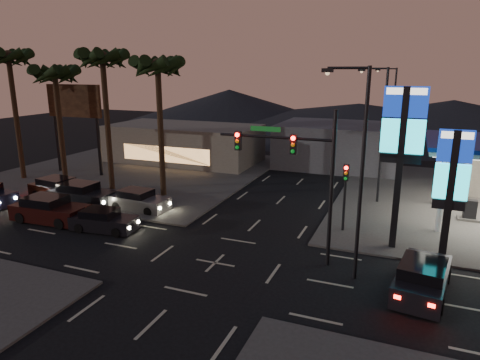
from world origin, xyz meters
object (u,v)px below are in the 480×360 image
at_px(traffic_signal_mast, 298,164).
at_px(car_lane_b_mid, 82,195).
at_px(pylon_sign_tall, 402,136).
at_px(car_lane_b_rear, 59,189).
at_px(car_lane_a_mid, 49,210).
at_px(car_lane_a_front, 103,221).
at_px(suv_station, 422,278).
at_px(car_lane_b_front, 139,201).
at_px(pylon_sign_short, 452,177).

xyz_separation_m(traffic_signal_mast, car_lane_b_mid, (-17.21, 3.34, -4.45)).
relative_size(pylon_sign_tall, car_lane_b_rear, 1.74).
bearing_deg(car_lane_a_mid, car_lane_a_front, -0.28).
bearing_deg(suv_station, pylon_sign_tall, 107.07).
height_order(car_lane_b_front, car_lane_b_rear, car_lane_b_rear).
bearing_deg(pylon_sign_short, car_lane_b_mid, 178.05).
bearing_deg(pylon_sign_short, pylon_sign_tall, 158.20).
xyz_separation_m(pylon_sign_tall, car_lane_a_front, (-17.01, -3.84, -5.76)).
relative_size(pylon_sign_tall, car_lane_a_mid, 1.70).
bearing_deg(car_lane_b_rear, car_lane_b_front, -0.33).
distance_m(pylon_sign_tall, suv_station, 7.59).
distance_m(traffic_signal_mast, car_lane_b_front, 13.95).
bearing_deg(traffic_signal_mast, pylon_sign_short, 19.13).
bearing_deg(traffic_signal_mast, pylon_sign_tall, 36.52).
height_order(pylon_sign_short, traffic_signal_mast, traffic_signal_mast).
distance_m(car_lane_a_front, car_lane_b_rear, 8.86).
distance_m(pylon_sign_tall, traffic_signal_mast, 6.02).
distance_m(pylon_sign_short, car_lane_a_mid, 24.42).
xyz_separation_m(pylon_sign_tall, car_lane_b_mid, (-21.95, -0.17, -5.62)).
relative_size(pylon_sign_short, car_lane_b_rear, 1.35).
bearing_deg(car_lane_a_mid, pylon_sign_tall, 10.09).
height_order(pylon_sign_tall, car_lane_a_front, pylon_sign_tall).
bearing_deg(car_lane_b_mid, pylon_sign_short, -1.95).
xyz_separation_m(pylon_sign_short, suv_station, (-1.01, -3.85, -3.91)).
xyz_separation_m(car_lane_a_mid, car_lane_b_front, (4.12, 4.22, -0.10)).
relative_size(car_lane_b_rear, suv_station, 1.03).
bearing_deg(car_lane_a_mid, car_lane_b_mid, 97.82).
xyz_separation_m(car_lane_a_front, car_lane_a_mid, (-4.44, 0.02, 0.15)).
relative_size(car_lane_b_front, car_lane_b_mid, 0.89).
xyz_separation_m(pylon_sign_tall, car_lane_b_rear, (-24.76, 0.45, -5.64)).
height_order(traffic_signal_mast, car_lane_b_front, traffic_signal_mast).
xyz_separation_m(pylon_sign_short, car_lane_a_front, (-19.51, -2.84, -4.02)).
relative_size(traffic_signal_mast, car_lane_b_front, 1.73).
bearing_deg(pylon_sign_tall, car_lane_a_front, -167.29).
xyz_separation_m(car_lane_b_rear, suv_station, (26.25, -5.30, -0.02)).
xyz_separation_m(car_lane_b_front, car_lane_b_rear, (-7.43, 0.04, 0.07)).
bearing_deg(car_lane_a_front, traffic_signal_mast, 1.52).
xyz_separation_m(car_lane_a_mid, car_lane_b_mid, (-0.50, 3.65, -0.01)).
bearing_deg(car_lane_a_front, suv_station, -3.13).
bearing_deg(car_lane_a_front, car_lane_a_mid, 179.72).
bearing_deg(car_lane_a_mid, car_lane_b_rear, 127.81).
xyz_separation_m(car_lane_a_mid, car_lane_b_rear, (-3.31, 4.27, -0.03)).
height_order(traffic_signal_mast, car_lane_b_rear, traffic_signal_mast).
distance_m(car_lane_b_rear, suv_station, 26.78).
bearing_deg(pylon_sign_short, car_lane_a_mid, -173.30).
relative_size(pylon_sign_short, suv_station, 1.39).
xyz_separation_m(car_lane_a_mid, suv_station, (22.94, -1.03, -0.04)).
bearing_deg(car_lane_b_mid, car_lane_b_front, 7.11).
distance_m(pylon_sign_short, car_lane_b_front, 20.28).
xyz_separation_m(pylon_sign_short, car_lane_b_rear, (-27.26, 1.45, -3.90)).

